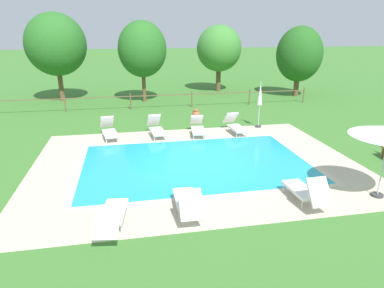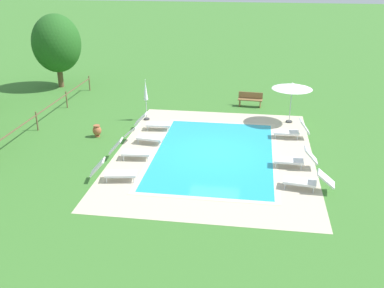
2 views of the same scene
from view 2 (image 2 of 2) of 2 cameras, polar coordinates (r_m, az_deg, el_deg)
name	(u,v)px [view 2 (image 2 of 2)]	position (r m, az deg, el deg)	size (l,w,h in m)	color
ground_plane	(214,153)	(21.12, 2.85, -1.22)	(160.00, 160.00, 0.00)	#3D752D
pool_deck_paving	(214,153)	(21.12, 2.85, -1.21)	(12.22, 9.22, 0.01)	beige
swimming_pool_water	(214,153)	(21.12, 2.85, -1.20)	(8.46, 5.46, 0.01)	#23A8C1
pool_coping_rim	(214,153)	(21.11, 2.85, -1.19)	(8.94, 5.94, 0.01)	beige
sun_lounger_north_near_steps	(153,123)	(24.01, -4.96, 2.72)	(0.73, 1.96, 0.93)	white
sun_lounger_north_mid	(307,181)	(18.32, 14.56, -4.60)	(0.87, 2.05, 0.85)	white
sun_lounger_north_far	(130,151)	(20.58, -7.91, -0.89)	(0.76, 1.93, 0.97)	white
sun_lounger_north_end	(291,131)	(23.34, 12.61, 1.68)	(0.68, 1.85, 1.02)	white
sun_lounger_south_near_corner	(114,172)	(18.69, -9.97, -3.55)	(0.90, 1.96, 0.96)	white
sun_lounger_south_mid	(295,159)	(20.09, 13.05, -1.90)	(0.64, 1.90, 0.96)	white
sun_lounger_south_far	(145,136)	(22.30, -6.07, 1.06)	(0.83, 2.02, 0.88)	white
patio_umbrella_open_foreground	(292,86)	(25.12, 12.72, 7.22)	(2.21, 2.21, 2.30)	#383838
patio_umbrella_closed_row_west	(146,94)	(25.21, -5.95, 6.44)	(0.32, 0.32, 2.37)	#383838
wooden_bench_lawn_side	(250,99)	(28.06, 7.47, 5.74)	(0.56, 1.53, 0.87)	olive
terracotta_urn_near_fence	(97,130)	(23.48, -12.08, 1.71)	(0.45, 0.45, 0.63)	#A85B38
perimeter_fence	(18,131)	(23.50, -21.43, 1.56)	(19.87, 0.08, 1.05)	brown
tree_far_west	(57,43)	(33.03, -16.97, 12.22)	(3.36, 3.36, 5.11)	brown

